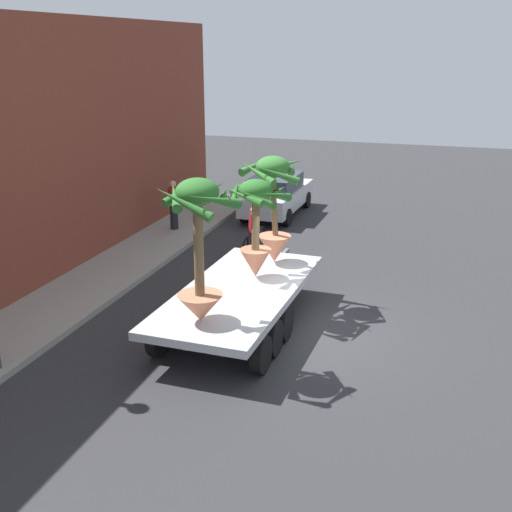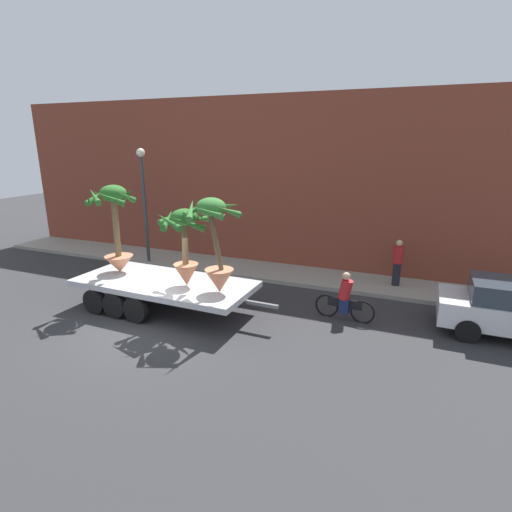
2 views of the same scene
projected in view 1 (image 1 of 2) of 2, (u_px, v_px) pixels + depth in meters
The scene contains 10 objects.
ground_plane at pixel (301, 330), 14.79m from camera, with size 60.00×60.00×0.00m, color #2D2D30.
sidewalk at pixel (73, 297), 16.53m from camera, with size 24.00×2.20×0.15m, color gray.
building_facade at pixel (1, 161), 15.92m from camera, with size 24.00×1.20×7.08m, color brown.
flatbed_trailer at pixel (236, 301), 14.45m from camera, with size 6.79×2.64×0.98m.
potted_palm_rear at pixel (199, 246), 12.43m from camera, with size 1.59×1.63×2.93m.
potted_palm_middle at pixel (274, 206), 15.85m from camera, with size 1.58×1.58×2.77m.
potted_palm_front at pixel (256, 221), 14.95m from camera, with size 1.57×1.50×2.38m.
cyclist at pixel (254, 232), 20.06m from camera, with size 1.84×0.37×1.54m.
parked_car at pixel (277, 194), 24.48m from camera, with size 4.47×1.90×1.58m.
pedestrian_near_gate at pixel (174, 204), 22.07m from camera, with size 0.36×0.36×1.71m.
Camera 1 is at (-13.16, -3.11, 6.33)m, focal length 44.70 mm.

